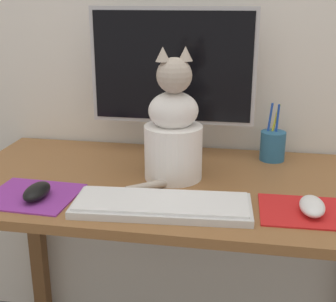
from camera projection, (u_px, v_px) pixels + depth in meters
name	position (u px, v px, depth m)	size (l,w,h in m)	color
desk	(177.00, 217.00, 1.32)	(1.23, 0.62, 0.72)	brown
monitor	(172.00, 75.00, 1.41)	(0.50, 0.17, 0.46)	#B2B2B7
keyboard	(162.00, 205.00, 1.11)	(0.43, 0.19, 0.02)	silver
mousepad_left	(32.00, 196.00, 1.19)	(0.23, 0.20, 0.00)	purple
mousepad_right	(302.00, 211.00, 1.10)	(0.20, 0.18, 0.00)	red
computer_mouse_left	(37.00, 192.00, 1.16)	(0.06, 0.11, 0.04)	black
computer_mouse_right	(312.00, 206.00, 1.09)	(0.06, 0.11, 0.03)	white
cat	(173.00, 132.00, 1.27)	(0.21, 0.25, 0.36)	white
pen_cup	(273.00, 145.00, 1.44)	(0.08, 0.08, 0.18)	#286089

